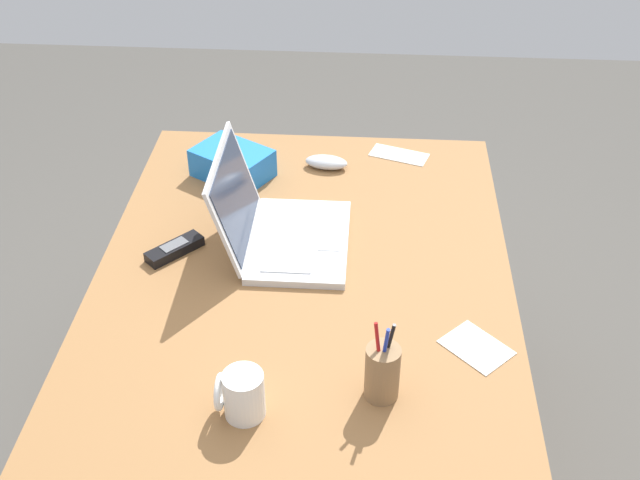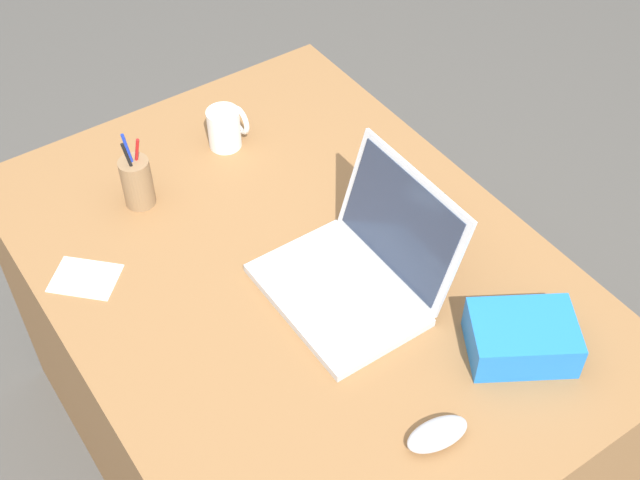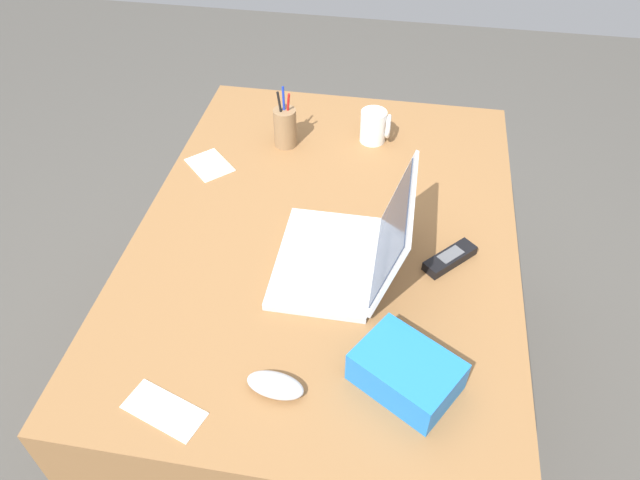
% 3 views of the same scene
% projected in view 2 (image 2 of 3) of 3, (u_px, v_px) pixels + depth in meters
% --- Properties ---
extents(ground_plane, '(6.00, 6.00, 0.00)m').
position_uv_depth(ground_plane, '(302.00, 452.00, 2.27)').
color(ground_plane, '#4C4944').
extents(desk, '(1.30, 0.94, 0.75)m').
position_uv_depth(desk, '(299.00, 371.00, 2.00)').
color(desk, olive).
rests_on(desk, ground).
extents(laptop, '(0.33, 0.30, 0.24)m').
position_uv_depth(laptop, '(358.00, 270.00, 1.65)').
color(laptop, silver).
rests_on(laptop, desk).
extents(computer_mouse, '(0.07, 0.12, 0.03)m').
position_uv_depth(computer_mouse, '(437.00, 434.00, 1.44)').
color(computer_mouse, silver).
rests_on(computer_mouse, desk).
extents(coffee_mug_white, '(0.08, 0.09, 0.10)m').
position_uv_depth(coffee_mug_white, '(226.00, 128.00, 1.96)').
color(coffee_mug_white, white).
rests_on(coffee_mug_white, desk).
extents(cordless_phone, '(0.13, 0.13, 0.03)m').
position_uv_depth(cordless_phone, '(432.00, 218.00, 1.80)').
color(cordless_phone, black).
rests_on(cordless_phone, desk).
extents(pen_holder, '(0.07, 0.07, 0.18)m').
position_uv_depth(pen_holder, '(137.00, 182.00, 1.81)').
color(pen_holder, olive).
rests_on(pen_holder, desk).
extents(snack_bag, '(0.22, 0.24, 0.08)m').
position_uv_depth(snack_bag, '(522.00, 338.00, 1.55)').
color(snack_bag, blue).
rests_on(snack_bag, desk).
extents(paper_note_near_laptop, '(0.16, 0.16, 0.00)m').
position_uv_depth(paper_note_near_laptop, '(85.00, 278.00, 1.70)').
color(paper_note_near_laptop, white).
rests_on(paper_note_near_laptop, desk).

